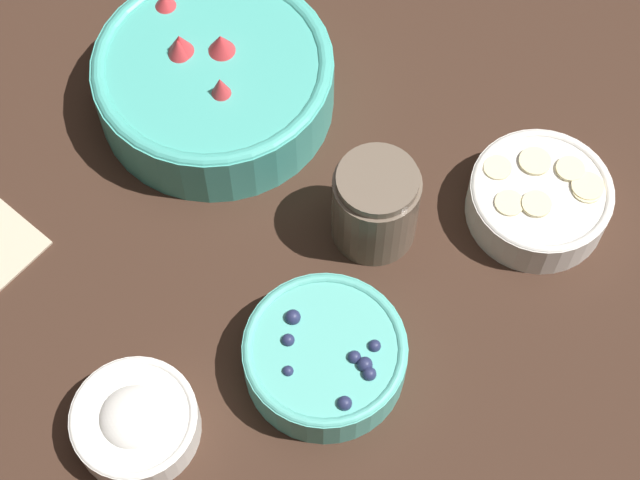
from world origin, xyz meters
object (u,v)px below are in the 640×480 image
bowl_bananas (540,198)px  bowl_strawberries (214,78)px  bowl_blueberries (325,355)px  jar_chocolate (375,207)px  bowl_cream (135,421)px

bowl_bananas → bowl_strawberries: bearing=125.0°
bowl_blueberries → jar_chocolate: size_ratio=1.52×
bowl_cream → jar_chocolate: size_ratio=1.15×
bowl_strawberries → bowl_blueberries: bearing=-101.8°
bowl_strawberries → bowl_cream: (-0.25, -0.29, -0.02)m
bowl_cream → jar_chocolate: bearing=11.1°
bowl_blueberries → bowl_cream: 0.19m
bowl_cream → jar_chocolate: (0.31, 0.06, 0.02)m
bowl_strawberries → jar_chocolate: (0.06, -0.23, 0.00)m
bowl_strawberries → bowl_bananas: size_ratio=1.77×
bowl_cream → bowl_strawberries: bearing=48.8°
bowl_strawberries → jar_chocolate: size_ratio=2.50×
bowl_strawberries → bowl_cream: bearing=-131.2°
bowl_bananas → jar_chocolate: (-0.15, 0.07, 0.02)m
jar_chocolate → bowl_bananas: bearing=-25.8°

